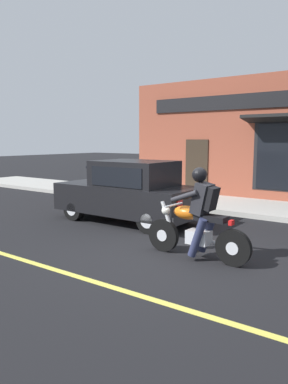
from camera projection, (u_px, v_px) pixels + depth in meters
The scene contains 4 objects.
ground_plane at pixel (172, 255), 6.84m from camera, with size 80.00×80.00×0.00m, color black.
sidewalk_curb at pixel (179, 199), 12.76m from camera, with size 2.60×22.00×0.14m, color #ADAAA3.
motorcycle_with_rider at pixel (198, 221), 6.55m from camera, with size 0.56×2.02×1.62m.
car_hatchback at pixel (129, 192), 9.52m from camera, with size 1.66×3.79×1.57m.
Camera 1 is at (-5.63, -3.50, 2.08)m, focal length 35.00 mm.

